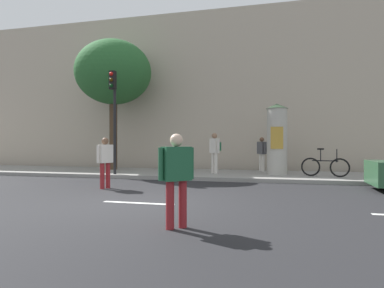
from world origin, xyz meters
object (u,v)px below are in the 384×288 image
poster_column (277,138)px  pedestrian_in_dark_shirt (105,159)px  pedestrian_tallest (215,149)px  pedestrian_near_pole (262,151)px  street_tree (113,73)px  bicycle_leaning (325,166)px  traffic_light (114,105)px  pedestrian_with_bag (176,173)px

poster_column → pedestrian_in_dark_shirt: bearing=-136.7°
poster_column → pedestrian_tallest: poster_column is taller
pedestrian_near_pole → pedestrian_tallest: 2.50m
street_tree → pedestrian_in_dark_shirt: 7.16m
pedestrian_in_dark_shirt → pedestrian_tallest: 5.26m
bicycle_leaning → pedestrian_near_pole: bearing=141.6°
poster_column → pedestrian_near_pole: 1.54m
pedestrian_in_dark_shirt → traffic_light: bearing=112.9°
pedestrian_in_dark_shirt → bicycle_leaning: bearing=31.0°
pedestrian_in_dark_shirt → pedestrian_near_pole: (4.54, 6.19, 0.12)m
street_tree → pedestrian_tallest: bearing=-9.9°
street_tree → pedestrian_tallest: (5.21, -0.91, -3.69)m
pedestrian_near_pole → bicycle_leaning: size_ratio=0.89×
street_tree → pedestrian_in_dark_shirt: street_tree is taller
traffic_light → pedestrian_tallest: bearing=20.4°
traffic_light → pedestrian_near_pole: 6.90m
traffic_light → bicycle_leaning: 8.75m
street_tree → bicycle_leaning: size_ratio=3.61×
traffic_light → bicycle_leaning: traffic_light is taller
traffic_light → bicycle_leaning: size_ratio=2.42×
poster_column → street_tree: bearing=176.3°
pedestrian_tallest → poster_column: bearing=9.2°
pedestrian_in_dark_shirt → pedestrian_tallest: pedestrian_tallest is taller
pedestrian_with_bag → pedestrian_near_pole: (0.85, 10.49, 0.12)m
pedestrian_tallest → bicycle_leaning: bearing=-4.0°
poster_column → pedestrian_in_dark_shirt: 7.22m
poster_column → pedestrian_near_pole: bearing=118.8°
poster_column → pedestrian_with_bag: size_ratio=1.83×
traffic_light → poster_column: (6.52, 1.88, -1.37)m
pedestrian_in_dark_shirt → pedestrian_with_bag: size_ratio=1.01×
traffic_light → pedestrian_tallest: traffic_light is taller
pedestrian_in_dark_shirt → bicycle_leaning: pedestrian_in_dark_shirt is taller
pedestrian_near_pole → poster_column: bearing=-61.2°
pedestrian_near_pole → bicycle_leaning: bearing=-38.4°
poster_column → street_tree: street_tree is taller
street_tree → pedestrian_with_bag: bearing=-57.4°
pedestrian_in_dark_shirt → pedestrian_with_bag: bearing=-49.4°
poster_column → pedestrian_with_bag: 9.39m
pedestrian_in_dark_shirt → bicycle_leaning: (7.03, 4.22, -0.41)m
poster_column → pedestrian_in_dark_shirt: size_ratio=1.82×
traffic_light → street_tree: (-1.25, 2.38, 1.85)m
poster_column → street_tree: size_ratio=0.46×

